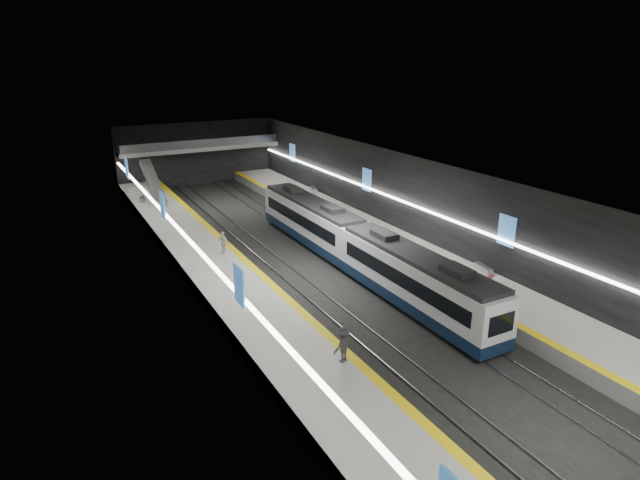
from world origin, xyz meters
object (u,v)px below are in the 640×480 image
bench_right_far (313,190)px  passenger_left_b (343,345)px  bench_right_near (484,269)px  passenger_right_a (490,287)px  bench_left_far (142,199)px  passenger_left_a (223,243)px  train (356,244)px  escalator (153,182)px

bench_right_far → passenger_left_b: 36.19m
bench_right_far → passenger_left_b: passenger_left_b is taller
bench_right_near → passenger_right_a: bearing=-120.1°
bench_left_far → bench_right_far: bearing=0.5°
bench_right_near → passenger_left_a: size_ratio=0.98×
bench_right_near → bench_left_far: bearing=130.0°
bench_right_near → passenger_left_b: size_ratio=0.91×
bench_left_far → passenger_right_a: size_ratio=0.91×
passenger_left_b → bench_left_far: bearing=-103.8°
passenger_right_a → bench_right_far: bearing=12.2°
train → bench_left_far: 28.27m
train → passenger_right_a: bearing=-70.5°
bench_right_near → passenger_right_a: passenger_right_a is taller
passenger_right_a → bench_right_near: bearing=-22.4°
bench_right_far → escalator: bearing=175.1°
bench_left_far → bench_right_far: (18.34, -5.36, 0.02)m
escalator → bench_left_far: (-1.34, -0.11, -1.69)m
passenger_left_b → bench_right_near: bearing=-178.4°
escalator → passenger_left_b: 38.25m
bench_right_near → bench_right_far: bearing=100.6°
escalator → passenger_right_a: size_ratio=4.28×
train → escalator: (-10.00, 25.98, 0.70)m
passenger_right_a → escalator: bearing=38.9°
train → passenger_left_a: train is taller
bench_right_near → passenger_left_a: passenger_left_a is taller
escalator → passenger_left_a: escalator is taller
escalator → passenger_left_b: escalator is taller
passenger_left_a → passenger_left_b: 18.31m
escalator → bench_right_far: bearing=-17.8°
bench_right_far → passenger_left_a: 21.39m
passenger_left_b → train: bearing=-142.7°
escalator → bench_right_near: size_ratio=4.49×
train → passenger_right_a: train is taller
train → passenger_right_a: (3.72, -10.50, -0.26)m
passenger_right_a → passenger_left_a: size_ratio=1.03×
bench_right_near → passenger_right_a: size_ratio=0.95×
bench_left_far → passenger_left_a: bearing=-65.8°
passenger_left_a → bench_left_far: bearing=163.1°
bench_right_far → passenger_left_b: (-15.41, -32.74, 0.75)m
escalator → passenger_left_a: (1.23, -19.90, -0.99)m
train → bench_right_far: (7.00, 20.51, -0.97)m
bench_right_far → passenger_left_a: size_ratio=1.03×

